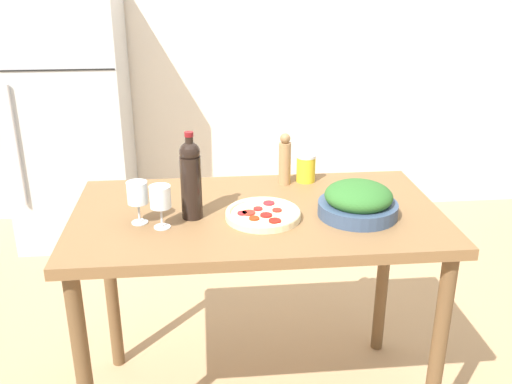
{
  "coord_description": "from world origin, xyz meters",
  "views": [
    {
      "loc": [
        -0.19,
        -1.94,
        1.75
      ],
      "look_at": [
        0.0,
        0.04,
        0.96
      ],
      "focal_mm": 40.0,
      "sensor_mm": 36.0,
      "label": 1
    }
  ],
  "objects": [
    {
      "name": "refrigerator",
      "position": [
        -1.04,
        1.75,
        0.83
      ],
      "size": [
        0.73,
        0.63,
        1.65
      ],
      "color": "#B7BCC1",
      "rests_on": "ground_plane"
    },
    {
      "name": "wine_bottle",
      "position": [
        -0.24,
        -0.03,
        1.05
      ],
      "size": [
        0.08,
        0.08,
        0.32
      ],
      "color": "black",
      "rests_on": "prep_counter"
    },
    {
      "name": "wine_glass_near",
      "position": [
        -0.34,
        -0.11,
        1.0
      ],
      "size": [
        0.07,
        0.07,
        0.15
      ],
      "color": "silver",
      "rests_on": "prep_counter"
    },
    {
      "name": "salad_bowl",
      "position": [
        0.36,
        -0.08,
        0.95
      ],
      "size": [
        0.29,
        0.29,
        0.13
      ],
      "color": "#384C6B",
      "rests_on": "prep_counter"
    },
    {
      "name": "salt_canister",
      "position": [
        0.24,
        0.29,
        0.96
      ],
      "size": [
        0.08,
        0.08,
        0.12
      ],
      "color": "yellow",
      "rests_on": "prep_counter"
    },
    {
      "name": "prep_counter",
      "position": [
        0.0,
        0.0,
        0.79
      ],
      "size": [
        1.37,
        0.76,
        0.9
      ],
      "color": "brown",
      "rests_on": "ground_plane"
    },
    {
      "name": "wine_glass_far",
      "position": [
        -0.43,
        -0.07,
        1.01
      ],
      "size": [
        0.07,
        0.07,
        0.15
      ],
      "color": "silver",
      "rests_on": "prep_counter"
    },
    {
      "name": "pepper_mill",
      "position": [
        0.14,
        0.27,
        1.0
      ],
      "size": [
        0.05,
        0.05,
        0.22
      ],
      "color": "#AD7F51",
      "rests_on": "prep_counter"
    },
    {
      "name": "wall_back",
      "position": [
        0.0,
        2.1,
        1.3
      ],
      "size": [
        6.4,
        0.08,
        2.6
      ],
      "color": "silver",
      "rests_on": "ground_plane"
    },
    {
      "name": "homemade_pizza",
      "position": [
        0.02,
        -0.07,
        0.91
      ],
      "size": [
        0.27,
        0.27,
        0.03
      ],
      "color": "beige",
      "rests_on": "prep_counter"
    }
  ]
}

